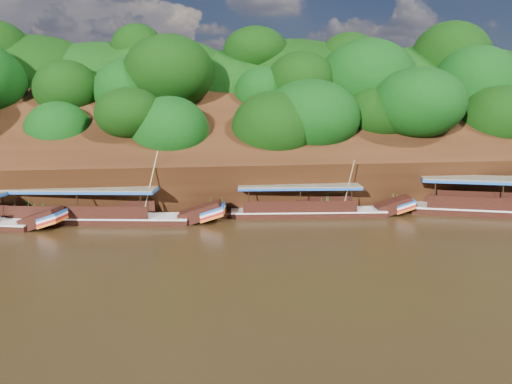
# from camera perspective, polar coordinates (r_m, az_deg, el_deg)

# --- Properties ---
(ground) EXTENTS (160.00, 160.00, 0.00)m
(ground) POSITION_cam_1_polar(r_m,az_deg,el_deg) (28.48, 11.03, -6.43)
(ground) COLOR black
(ground) RESTS_ON ground
(riverbank) EXTENTS (120.00, 30.06, 19.40)m
(riverbank) POSITION_cam_1_polar(r_m,az_deg,el_deg) (49.66, 2.36, 3.14)
(riverbank) COLOR black
(riverbank) RESTS_ON ground
(boat_1) EXTENTS (13.25, 3.31, 4.56)m
(boat_1) POSITION_cam_1_polar(r_m,az_deg,el_deg) (36.17, 7.02, -1.88)
(boat_1) COLOR black
(boat_1) RESTS_ON ground
(boat_2) EXTENTS (15.32, 4.57, 5.32)m
(boat_2) POSITION_cam_1_polar(r_m,az_deg,el_deg) (35.38, -16.69, -2.47)
(boat_2) COLOR black
(boat_2) RESTS_ON ground
(reeds) EXTENTS (49.89, 2.39, 2.09)m
(reeds) POSITION_cam_1_polar(r_m,az_deg,el_deg) (36.49, 1.90, -1.02)
(reeds) COLOR #276519
(reeds) RESTS_ON ground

